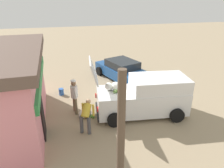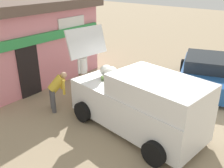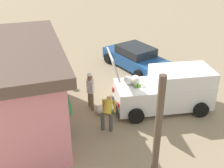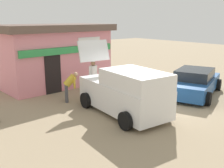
# 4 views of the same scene
# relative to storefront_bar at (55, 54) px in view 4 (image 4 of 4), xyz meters

# --- Properties ---
(ground_plane) EXTENTS (60.00, 60.00, 0.00)m
(ground_plane) POSITION_rel_storefront_bar_xyz_m (0.83, -6.04, -1.79)
(ground_plane) COLOR #9E896B
(storefront_bar) EXTENTS (6.67, 3.91, 3.50)m
(storefront_bar) POSITION_rel_storefront_bar_xyz_m (0.00, 0.00, 0.00)
(storefront_bar) COLOR pink
(storefront_bar) RESTS_ON ground_plane
(delivery_van) EXTENTS (2.43, 4.71, 2.85)m
(delivery_van) POSITION_rel_storefront_bar_xyz_m (-0.27, -6.30, -0.85)
(delivery_van) COLOR white
(delivery_van) RESTS_ON ground_plane
(parked_sedan) EXTENTS (4.73, 3.30, 1.32)m
(parked_sedan) POSITION_rel_storefront_bar_xyz_m (4.40, -6.47, -1.17)
(parked_sedan) COLOR #1E4C8C
(parked_sedan) RESTS_ON ground_plane
(vendor_standing) EXTENTS (0.56, 0.39, 1.75)m
(vendor_standing) POSITION_rel_storefront_bar_xyz_m (0.56, -2.98, -0.78)
(vendor_standing) COLOR #726047
(vendor_standing) RESTS_ON ground_plane
(customer_bending) EXTENTS (0.72, 0.67, 1.39)m
(customer_bending) POSITION_rel_storefront_bar_xyz_m (-1.08, -3.36, -0.95)
(customer_bending) COLOR #4C4C51
(customer_bending) RESTS_ON ground_plane
(unloaded_banana_pile) EXTENTS (0.73, 0.82, 0.42)m
(unloaded_banana_pile) POSITION_rel_storefront_bar_xyz_m (0.03, -3.42, -1.60)
(unloaded_banana_pile) COLOR silver
(unloaded_banana_pile) RESTS_ON ground_plane
(paint_bucket) EXTENTS (0.28, 0.28, 0.39)m
(paint_bucket) POSITION_rel_storefront_bar_xyz_m (2.76, -2.30, -1.60)
(paint_bucket) COLOR blue
(paint_bucket) RESTS_ON ground_plane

